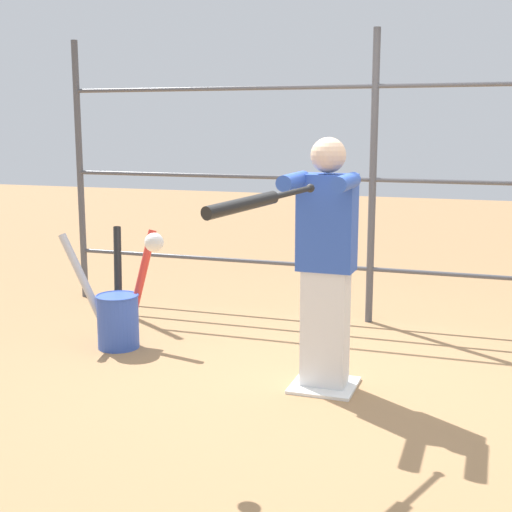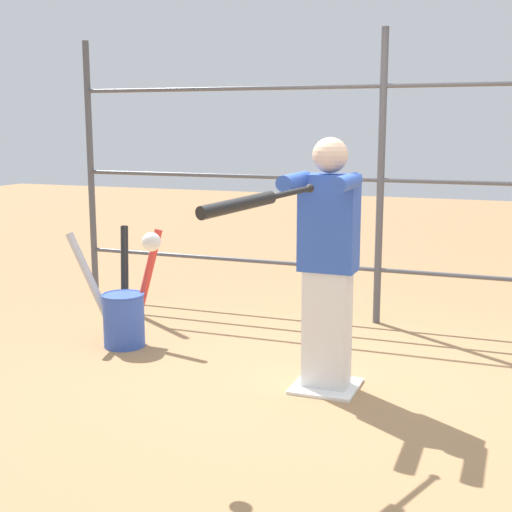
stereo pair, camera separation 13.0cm
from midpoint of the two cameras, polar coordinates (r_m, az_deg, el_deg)
name	(u,v)px [view 1 (the left image)]	position (r m, az deg, el deg)	size (l,w,h in m)	color
ground_plane	(324,387)	(4.61, 4.65, -10.38)	(24.00, 24.00, 0.00)	#9E754C
home_plate	(324,385)	(4.61, 4.65, -10.27)	(0.40, 0.40, 0.02)	white
fence_backstop	(373,180)	(5.89, 8.70, 6.05)	(5.55, 0.06, 2.39)	#4C4C51
batter	(326,256)	(4.36, 4.77, -0.02)	(0.40, 0.53, 1.57)	silver
baseball_bat_swinging	(251,203)	(3.48, -1.45, 4.30)	(0.32, 0.88, 0.11)	black
softball_in_flight	(154,242)	(3.55, -9.19, 1.08)	(0.10, 0.10, 0.10)	white
bat_bucket	(117,314)	(5.42, -11.71, -4.55)	(0.72, 0.56, 0.87)	#3351B2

